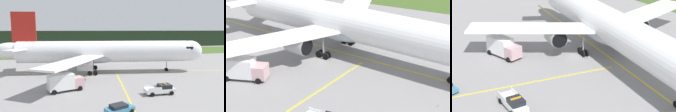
{
  "view_description": "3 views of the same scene",
  "coord_description": "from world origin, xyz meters",
  "views": [
    {
      "loc": [
        -6.86,
        -48.66,
        11.56
      ],
      "look_at": [
        5.65,
        4.45,
        4.37
      ],
      "focal_mm": 32.44,
      "sensor_mm": 36.0,
      "label": 1
    },
    {
      "loc": [
        28.07,
        -49.78,
        26.24
      ],
      "look_at": [
        6.75,
        -7.05,
        5.03
      ],
      "focal_mm": 61.25,
      "sensor_mm": 36.0,
      "label": 2
    },
    {
      "loc": [
        48.0,
        -32.53,
        25.01
      ],
      "look_at": [
        8.4,
        -7.9,
        5.02
      ],
      "focal_mm": 58.66,
      "sensor_mm": 36.0,
      "label": 3
    }
  ],
  "objects": [
    {
      "name": "catering_truck",
      "position": [
        -7.01,
        -10.65,
        1.76
      ],
      "size": [
        6.98,
        4.3,
        3.49
      ],
      "color": "#C69FA3",
      "rests_on": "ground"
    },
    {
      "name": "taxiway_edge_light_west",
      "position": [
        -23.32,
        -5.89,
        0.22
      ],
      "size": [
        0.12,
        0.12,
        0.4
      ],
      "color": "yellow",
      "rests_on": "ground"
    },
    {
      "name": "taxiway_centerline_spur",
      "position": [
        3.71,
        -15.23,
        0.0
      ],
      "size": [
        5.67,
        35.48,
        0.01
      ],
      "primitive_type": "cube",
      "rotation": [
        0.0,
        0.0,
        -1.72
      ],
      "color": "yellow",
      "rests_on": "ground"
    },
    {
      "name": "ground",
      "position": [
        0.0,
        0.0,
        0.0
      ],
      "size": [
        320.0,
        320.0,
        0.0
      ],
      "primitive_type": "plane",
      "color": "gray"
    },
    {
      "name": "taxiway_centerline_main",
      "position": [
        3.65,
        4.51,
        0.0
      ],
      "size": [
        71.76,
        11.18,
        0.01
      ],
      "primitive_type": "cube",
      "rotation": [
        0.0,
        0.0,
        -0.15
      ],
      "color": "yellow",
      "rests_on": "ground"
    },
    {
      "name": "ops_pickup_truck",
      "position": [
        9.72,
        -16.4,
        0.9
      ],
      "size": [
        5.38,
        2.31,
        1.94
      ],
      "color": "white",
      "rests_on": "ground"
    },
    {
      "name": "airliner",
      "position": [
        3.14,
        4.59,
        5.5
      ],
      "size": [
        56.02,
        44.94,
        16.04
      ],
      "color": "white",
      "rests_on": "ground"
    }
  ]
}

